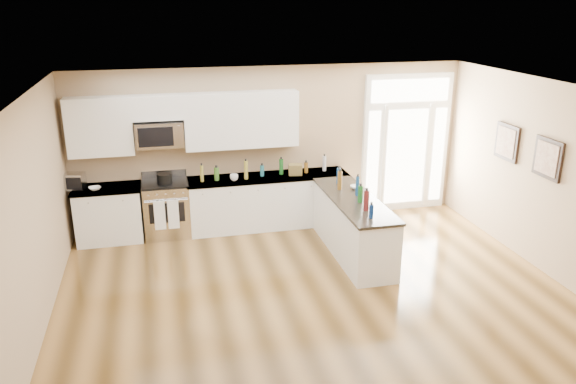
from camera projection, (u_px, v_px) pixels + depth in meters
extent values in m
plane|color=#4B3315|center=(341.00, 338.00, 6.77)|extent=(8.00, 8.00, 0.00)
plane|color=tan|center=(273.00, 146.00, 9.99)|extent=(7.00, 0.00, 7.00)
plane|color=tan|center=(9.00, 263.00, 5.55)|extent=(0.00, 8.00, 8.00)
plane|color=white|center=(350.00, 108.00, 5.85)|extent=(8.00, 8.00, 0.00)
cube|color=white|center=(109.00, 215.00, 9.39)|extent=(1.06, 0.62, 0.90)
cube|color=black|center=(112.00, 237.00, 9.52)|extent=(1.02, 0.52, 0.10)
cube|color=black|center=(106.00, 188.00, 9.23)|extent=(1.10, 0.66, 0.04)
cube|color=white|center=(268.00, 202.00, 9.98)|extent=(2.81, 0.62, 0.90)
cube|color=black|center=(268.00, 223.00, 10.11)|extent=(2.77, 0.52, 0.10)
cube|color=black|center=(268.00, 177.00, 9.83)|extent=(2.85, 0.66, 0.04)
cube|color=white|center=(353.00, 227.00, 8.88)|extent=(0.65, 2.28, 0.90)
cube|color=black|center=(352.00, 250.00, 9.01)|extent=(0.61, 2.18, 0.10)
cube|color=black|center=(354.00, 199.00, 8.73)|extent=(0.69, 2.32, 0.04)
cube|color=white|center=(100.00, 127.00, 9.04)|extent=(1.04, 0.33, 0.95)
cube|color=white|center=(241.00, 120.00, 9.54)|extent=(1.94, 0.33, 0.95)
cube|color=white|center=(157.00, 107.00, 9.15)|extent=(0.82, 0.33, 0.40)
cube|color=silver|center=(159.00, 134.00, 9.26)|extent=(0.78, 0.40, 0.42)
cube|color=black|center=(156.00, 137.00, 9.06)|extent=(0.56, 0.01, 0.32)
cube|color=white|center=(406.00, 143.00, 10.54)|extent=(1.70, 0.08, 2.60)
cube|color=white|center=(406.00, 157.00, 10.57)|extent=(0.78, 0.02, 1.80)
cube|color=white|center=(373.00, 159.00, 10.43)|extent=(0.22, 0.02, 1.80)
cube|color=white|center=(438.00, 155.00, 10.72)|extent=(0.22, 0.02, 1.80)
cube|color=white|center=(411.00, 91.00, 10.17)|extent=(1.50, 0.02, 0.40)
cube|color=black|center=(507.00, 142.00, 8.99)|extent=(0.04, 0.58, 0.58)
cube|color=brown|center=(506.00, 142.00, 8.99)|extent=(0.01, 0.46, 0.46)
cube|color=black|center=(548.00, 158.00, 8.07)|extent=(0.04, 0.58, 0.58)
cube|color=brown|center=(546.00, 159.00, 8.07)|extent=(0.01, 0.46, 0.46)
cube|color=silver|center=(167.00, 210.00, 9.59)|extent=(0.76, 0.63, 0.92)
cube|color=black|center=(165.00, 183.00, 9.43)|extent=(0.76, 0.60, 0.03)
cube|color=silver|center=(164.00, 174.00, 9.69)|extent=(0.76, 0.04, 0.14)
cube|color=black|center=(167.00, 213.00, 9.28)|extent=(0.58, 0.01, 0.34)
cylinder|color=silver|center=(166.00, 201.00, 9.18)|extent=(0.70, 0.02, 0.02)
cube|color=white|center=(160.00, 215.00, 9.23)|extent=(0.18, 0.02, 0.50)
cube|color=white|center=(173.00, 214.00, 9.27)|extent=(0.18, 0.02, 0.50)
cylinder|color=black|center=(164.00, 178.00, 9.35)|extent=(0.29, 0.29, 0.19)
cube|color=silver|center=(74.00, 181.00, 9.10)|extent=(0.36, 0.31, 0.27)
cube|color=brown|center=(295.00, 169.00, 9.86)|extent=(0.25, 0.20, 0.19)
imported|color=white|center=(95.00, 188.00, 9.10)|extent=(0.24, 0.24, 0.05)
imported|color=white|center=(356.00, 187.00, 9.14)|extent=(0.19, 0.19, 0.05)
imported|color=white|center=(234.00, 177.00, 9.55)|extent=(0.18, 0.18, 0.11)
cylinder|color=#19591E|center=(360.00, 194.00, 8.51)|extent=(0.08, 0.08, 0.26)
cylinder|color=navy|center=(357.00, 186.00, 8.79)|extent=(0.06, 0.06, 0.31)
cylinder|color=brown|center=(306.00, 168.00, 9.98)|extent=(0.07, 0.07, 0.18)
cylinder|color=olive|center=(246.00, 170.00, 9.60)|extent=(0.07, 0.07, 0.32)
cylinder|color=#26727F|center=(262.00, 171.00, 9.78)|extent=(0.07, 0.07, 0.19)
cylinder|color=#591919|center=(366.00, 200.00, 8.17)|extent=(0.08, 0.08, 0.31)
cylinder|color=#B2B2B7|center=(324.00, 163.00, 10.08)|extent=(0.07, 0.07, 0.27)
cylinder|color=navy|center=(371.00, 211.00, 7.90)|extent=(0.06, 0.06, 0.20)
cylinder|color=#3F7226|center=(217.00, 174.00, 9.55)|extent=(0.08, 0.08, 0.22)
cylinder|color=#19591E|center=(281.00, 167.00, 9.88)|extent=(0.07, 0.07, 0.27)
cylinder|color=navy|center=(339.00, 176.00, 9.38)|extent=(0.07, 0.07, 0.26)
cylinder|color=brown|center=(340.00, 180.00, 9.07)|extent=(0.07, 0.07, 0.31)
cylinder|color=olive|center=(202.00, 174.00, 9.48)|extent=(0.06, 0.06, 0.28)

